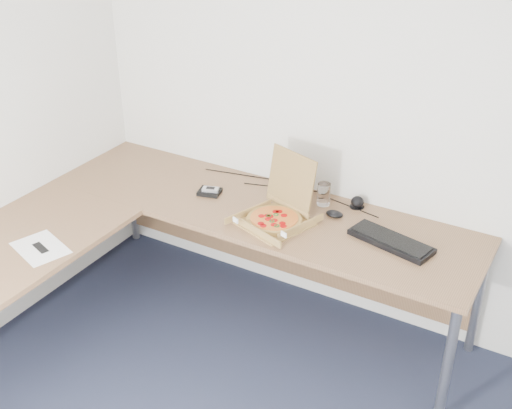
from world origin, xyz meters
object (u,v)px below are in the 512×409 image
Objects in this scene: drinking_glass at (324,194)px; wallet at (210,192)px; pizza_box at (276,215)px; keyboard at (391,241)px; desk at (167,231)px.

drinking_glass is 1.02× the size of wallet.
pizza_box reaches higher than keyboard.
pizza_box reaches higher than desk.
keyboard is (0.61, 0.10, -0.03)m from pizza_box.
pizza_box is at bearing 34.59° from desk.
drinking_glass is at bearing 169.72° from keyboard.
pizza_box reaches higher than wallet.
wallet is (-1.10, -0.01, -0.00)m from keyboard.
keyboard is at bearing -14.35° from wallet.
desk is 5.72× the size of keyboard.
wallet is at bearing -166.35° from keyboard.
pizza_box reaches higher than drinking_glass.
pizza_box is 2.97× the size of drinking_glass.
keyboard is 1.10m from wallet.
desk is 19.75× the size of wallet.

